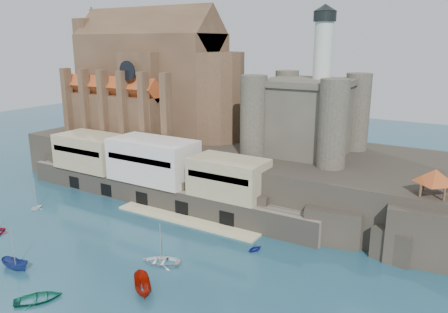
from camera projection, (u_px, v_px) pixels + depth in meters
ground at (106, 258)px, 67.26m from camera, size 300.00×300.00×0.00m
promontory at (233, 166)px, 98.62m from camera, size 100.00×36.00×10.00m
quay at (152, 173)px, 89.89m from camera, size 70.00×12.00×13.05m
church at (155, 84)px, 108.31m from camera, size 47.00×25.93×30.51m
castle_keep at (307, 113)px, 88.44m from camera, size 21.20×21.20×29.30m
rock_outcrop at (428, 233)px, 66.49m from camera, size 14.50×10.50×8.70m
pavilion at (435, 178)px, 64.39m from camera, size 6.40×6.40×5.40m
boat_2 at (16, 269)px, 64.00m from camera, size 2.10×2.06×5.03m
boat_3 at (39, 300)px, 56.15m from camera, size 4.08×3.47×5.85m
boat_4 at (37, 209)px, 86.77m from camera, size 2.79×2.02×2.94m
boat_5 at (142, 291)px, 58.30m from camera, size 3.01×3.01×5.59m
boat_6 at (161, 263)px, 65.64m from camera, size 2.48×4.32×5.82m
boat_7 at (255, 251)px, 69.52m from camera, size 2.64×2.11×2.65m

